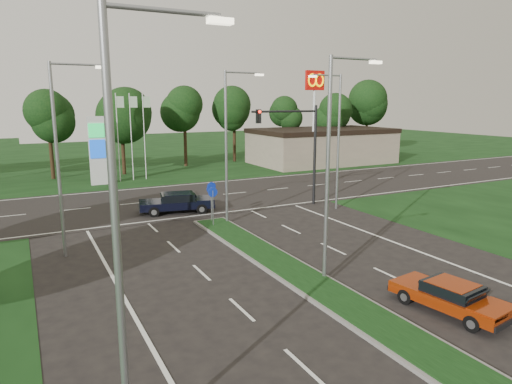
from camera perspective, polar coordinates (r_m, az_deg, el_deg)
name	(u,v)px	position (r m, az deg, el deg)	size (l,w,h in m)	color
ground	(422,353)	(15.03, 20.07, -18.39)	(160.00, 160.00, 0.00)	black
verge_far	(104,156)	(64.78, -18.43, 4.27)	(160.00, 50.00, 0.02)	black
cross_road	(174,200)	(34.85, -10.17, -0.94)	(160.00, 12.00, 0.02)	black
median_kerb	(338,300)	(17.60, 10.26, -13.09)	(2.00, 26.00, 0.12)	slate
commercial_building	(322,146)	(55.12, 8.24, 5.68)	(16.00, 9.00, 4.00)	gray
streetlight_median_near	(332,157)	(18.38, 9.49, 4.28)	(2.53, 0.22, 9.00)	gray
streetlight_median_far	(229,139)	(27.01, -3.38, 6.61)	(2.53, 0.22, 9.00)	gray
streetlight_left_near	(126,219)	(9.02, -15.93, -3.24)	(2.53, 0.22, 9.00)	gray
streetlight_left_far	(61,150)	(22.76, -23.15, 4.85)	(2.53, 0.22, 9.00)	gray
streetlight_right_far	(336,135)	(31.01, 10.00, 7.06)	(2.53, 0.22, 9.00)	gray
traffic_signal	(299,140)	(31.75, 5.45, 6.50)	(5.10, 0.42, 7.00)	black
median_signs	(212,196)	(27.47, -5.54, -0.44)	(1.16, 1.76, 2.38)	gray
gas_pylon	(100,149)	(42.29, -18.95, 5.15)	(5.80, 1.26, 8.00)	silver
mcdonalds_sign	(315,94)	(49.27, 7.34, 12.03)	(2.20, 0.47, 10.40)	silver
treeline_far	(126,106)	(49.56, -15.95, 10.35)	(6.00, 6.00, 9.90)	black
red_sedan	(450,296)	(17.70, 23.08, -11.87)	(2.19, 4.16, 1.09)	maroon
navy_sedan	(177,202)	(30.65, -9.87, -1.25)	(5.07, 2.89, 1.31)	black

